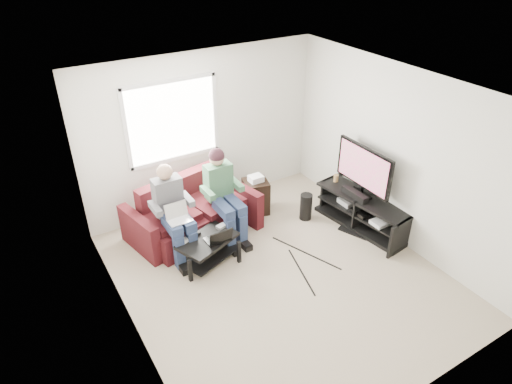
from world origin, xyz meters
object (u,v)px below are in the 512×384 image
coffee_table (208,246)px  subwoofer (306,207)px  sofa (192,215)px  tv (364,169)px  tv_stand (362,213)px  end_table (256,196)px

coffee_table → subwoofer: subwoofer is taller
sofa → coffee_table: bearing=-98.6°
sofa → coffee_table: (-0.12, -0.80, -0.02)m
tv → subwoofer: (-0.63, 0.54, -0.77)m
tv → subwoofer: size_ratio=2.47×
sofa → tv: size_ratio=1.84×
coffee_table → tv_stand: tv_stand is taller
subwoofer → end_table: 0.84m
subwoofer → end_table: bearing=133.9°
coffee_table → tv: (2.48, -0.36, 0.69)m
coffee_table → end_table: bearing=31.9°
sofa → subwoofer: sofa is taller
subwoofer → sofa: bearing=160.5°
coffee_table → tv_stand: size_ratio=0.56×
sofa → end_table: bearing=-0.5°
sofa → end_table: (1.15, -0.01, -0.02)m
sofa → subwoofer: size_ratio=4.54×
subwoofer → end_table: size_ratio=0.66×
coffee_table → end_table: size_ratio=1.39×
tv_stand → subwoofer: (-0.63, 0.64, -0.01)m
tv_stand → coffee_table: bearing=169.6°
tv → end_table: size_ratio=1.63×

